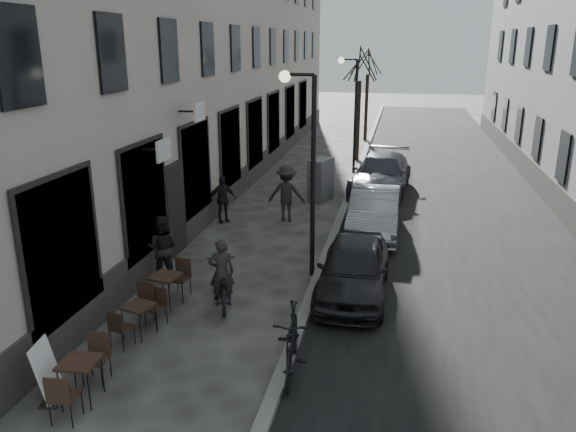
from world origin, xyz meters
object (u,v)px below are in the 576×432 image
(car_mid, at_px, (374,212))
(sign_board, at_px, (48,376))
(streetlamp_far, at_px, (352,102))
(tree_far, at_px, (368,61))
(pedestrian_near, at_px, (163,248))
(bistro_set_b, at_px, (139,317))
(bicycle, at_px, (222,285))
(utility_cabinet, at_px, (321,180))
(streetlamp_near, at_px, (306,153))
(tree_near, at_px, (360,65))
(pedestrian_far, at_px, (222,199))
(car_far, at_px, (381,174))
(pedestrian_mid, at_px, (287,193))
(car_near, at_px, (354,268))
(bistro_set_c, at_px, (166,287))
(moped, at_px, (292,342))
(bistro_set_a, at_px, (81,376))

(car_mid, bearing_deg, sign_board, -116.67)
(streetlamp_far, distance_m, tree_far, 9.12)
(car_mid, bearing_deg, pedestrian_near, -137.19)
(bistro_set_b, height_order, sign_board, sign_board)
(tree_far, relative_size, bicycle, 3.12)
(utility_cabinet, bearing_deg, streetlamp_near, -65.48)
(streetlamp_near, relative_size, bistro_set_b, 3.64)
(tree_near, distance_m, sign_board, 21.72)
(streetlamp_far, height_order, bicycle, streetlamp_far)
(pedestrian_far, xyz_separation_m, car_far, (4.95, 4.95, -0.04))
(streetlamp_near, bearing_deg, streetlamp_far, 90.00)
(pedestrian_mid, distance_m, car_near, 5.95)
(streetlamp_far, relative_size, pedestrian_near, 3.04)
(bistro_set_c, distance_m, pedestrian_far, 6.27)
(car_mid, bearing_deg, pedestrian_mid, 165.89)
(tree_far, height_order, bistro_set_c, tree_far)
(pedestrian_far, bearing_deg, utility_cabinet, 14.62)
(tree_near, bearing_deg, car_far, -76.88)
(pedestrian_far, bearing_deg, bistro_set_b, -119.19)
(streetlamp_far, relative_size, sign_board, 4.89)
(pedestrian_near, xyz_separation_m, pedestrian_far, (0.00, 4.81, -0.06))
(tree_far, xyz_separation_m, car_near, (1.24, -21.96, -3.99))
(bistro_set_c, distance_m, bicycle, 1.26)
(sign_board, xyz_separation_m, moped, (3.81, 1.58, 0.20))
(streetlamp_near, xyz_separation_m, pedestrian_mid, (-1.38, 4.34, -2.22))
(tree_near, distance_m, moped, 19.88)
(bistro_set_b, relative_size, car_far, 0.28)
(bicycle, xyz_separation_m, car_mid, (3.09, 5.69, 0.21))
(bistro_set_b, height_order, pedestrian_far, pedestrian_far)
(tree_near, height_order, tree_far, same)
(bicycle, distance_m, car_near, 3.08)
(car_near, bearing_deg, pedestrian_mid, 117.16)
(streetlamp_near, relative_size, bistro_set_a, 3.39)
(sign_board, distance_m, car_near, 6.85)
(bicycle, distance_m, pedestrian_near, 2.19)
(bicycle, bearing_deg, utility_cabinet, -115.57)
(tree_far, xyz_separation_m, pedestrian_near, (-3.50, -22.00, -3.83))
(car_far, bearing_deg, bistro_set_b, -103.71)
(tree_far, bearing_deg, utility_cabinet, -92.87)
(car_near, xyz_separation_m, moped, (-0.79, -3.49, -0.05))
(bistro_set_a, relative_size, pedestrian_far, 0.97)
(pedestrian_mid, distance_m, moped, 9.01)
(streetlamp_far, relative_size, moped, 2.48)
(utility_cabinet, bearing_deg, sign_board, -82.12)
(sign_board, height_order, pedestrian_mid, pedestrian_mid)
(utility_cabinet, bearing_deg, bistro_set_a, -79.82)
(sign_board, bearing_deg, bistro_set_b, 67.51)
(pedestrian_far, xyz_separation_m, car_mid, (4.96, -0.20, -0.08))
(streetlamp_near, relative_size, bistro_set_c, 3.26)
(pedestrian_near, height_order, pedestrian_far, pedestrian_near)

